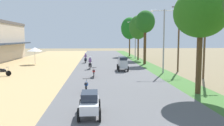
# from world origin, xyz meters

# --- Properties ---
(parked_motorbike_fifth) EXTENTS (1.80, 0.54, 0.94)m
(parked_motorbike_fifth) POSITION_xyz_m (-11.45, 21.42, 0.55)
(parked_motorbike_fifth) COLOR black
(parked_motorbike_fifth) RESTS_ON dirt_shoulder
(vendor_umbrella) EXTENTS (2.20, 2.20, 2.52)m
(vendor_umbrella) POSITION_xyz_m (-10.94, 32.54, 2.31)
(vendor_umbrella) COLOR #99999E
(vendor_umbrella) RESTS_ON dirt_shoulder
(median_tree_second) EXTENTS (3.71, 3.71, 7.32)m
(median_tree_second) POSITION_xyz_m (5.41, 12.48, 5.64)
(median_tree_second) COLOR #4C351E
(median_tree_second) RESTS_ON median_strip
(median_tree_third) EXTENTS (2.89, 2.89, 8.03)m
(median_tree_third) POSITION_xyz_m (5.59, 31.63, 6.31)
(median_tree_third) COLOR #4C351E
(median_tree_third) RESTS_ON median_strip
(median_tree_fourth) EXTENTS (3.33, 3.33, 7.99)m
(median_tree_fourth) POSITION_xyz_m (5.85, 38.68, 5.90)
(median_tree_fourth) COLOR #4C351E
(median_tree_fourth) RESTS_ON median_strip
(median_tree_fifth) EXTENTS (3.77, 3.77, 8.42)m
(median_tree_fifth) POSITION_xyz_m (5.58, 47.67, 6.10)
(median_tree_fifth) COLOR #4C351E
(median_tree_fifth) RESTS_ON median_strip
(streetlamp_near) EXTENTS (3.16, 0.20, 7.09)m
(streetlamp_near) POSITION_xyz_m (5.80, 22.50, 4.19)
(streetlamp_near) COLOR gray
(streetlamp_near) RESTS_ON median_strip
(streetlamp_mid) EXTENTS (3.16, 0.20, 7.16)m
(streetlamp_mid) POSITION_xyz_m (5.80, 41.50, 4.22)
(streetlamp_mid) COLOR gray
(streetlamp_mid) RESTS_ON median_strip
(utility_pole_near) EXTENTS (1.80, 0.20, 8.07)m
(utility_pole_near) POSITION_xyz_m (7.95, 23.76, 4.22)
(utility_pole_near) COLOR brown
(utility_pole_near) RESTS_ON ground
(utility_pole_far) EXTENTS (1.80, 0.20, 9.44)m
(utility_pole_far) POSITION_xyz_m (8.72, 18.73, 4.91)
(utility_pole_far) COLOR brown
(utility_pole_far) RESTS_ON ground
(car_sedan_white) EXTENTS (1.10, 2.26, 1.19)m
(car_sedan_white) POSITION_xyz_m (-2.11, 8.11, 0.74)
(car_sedan_white) COLOR silver
(car_sedan_white) RESTS_ON road_strip
(car_van_silver) EXTENTS (1.19, 2.41, 1.67)m
(car_van_silver) POSITION_xyz_m (1.42, 24.54, 1.02)
(car_van_silver) COLOR #B7BCC1
(car_van_silver) RESTS_ON road_strip
(motorbike_ahead_second) EXTENTS (0.54, 1.80, 0.94)m
(motorbike_ahead_second) POSITION_xyz_m (-2.49, 13.22, 0.57)
(motorbike_ahead_second) COLOR black
(motorbike_ahead_second) RESTS_ON road_strip
(motorbike_ahead_third) EXTENTS (0.54, 1.80, 0.94)m
(motorbike_ahead_third) POSITION_xyz_m (-2.00, 19.95, 0.57)
(motorbike_ahead_third) COLOR black
(motorbike_ahead_third) RESTS_ON road_strip
(motorbike_ahead_fourth) EXTENTS (0.54, 1.80, 1.66)m
(motorbike_ahead_fourth) POSITION_xyz_m (-2.52, 26.22, 0.86)
(motorbike_ahead_fourth) COLOR black
(motorbike_ahead_fourth) RESTS_ON road_strip
(motorbike_ahead_fifth) EXTENTS (0.54, 1.80, 1.66)m
(motorbike_ahead_fifth) POSITION_xyz_m (-3.42, 33.93, 0.86)
(motorbike_ahead_fifth) COLOR black
(motorbike_ahead_fifth) RESTS_ON road_strip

